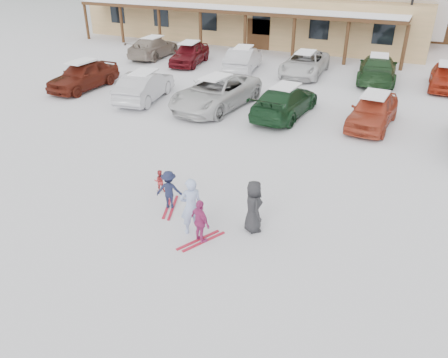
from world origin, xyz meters
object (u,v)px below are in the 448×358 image
at_px(parked_car_2, 216,92).
at_px(parked_car_9, 243,59).
at_px(toddler_red, 160,181).
at_px(child_navy, 169,190).
at_px(parked_car_8, 190,53).
at_px(parked_car_10, 305,64).
at_px(parked_car_4, 373,110).
at_px(parked_car_12, 446,76).
at_px(parked_car_11, 377,69).
at_px(lamp_post, 410,12).
at_px(child_magenta, 200,222).
at_px(parked_car_0, 83,75).
at_px(adult_skier, 191,206).
at_px(parked_car_3, 285,101).
at_px(parked_car_1, 145,86).
at_px(parked_car_7, 153,47).
at_px(bystander_dark, 253,206).

distance_m(parked_car_2, parked_car_9, 7.28).
distance_m(toddler_red, child_navy, 1.12).
distance_m(parked_car_8, parked_car_10, 7.73).
relative_size(parked_car_4, parked_car_10, 0.84).
bearing_deg(parked_car_8, parked_car_12, -4.77).
distance_m(parked_car_11, parked_car_12, 3.66).
distance_m(lamp_post, child_magenta, 24.95).
distance_m(parked_car_0, parked_car_8, 7.87).
xyz_separation_m(toddler_red, parked_car_12, (8.20, 16.48, 0.31)).
bearing_deg(parked_car_8, adult_skier, -69.41).
height_order(parked_car_3, parked_car_9, parked_car_9).
bearing_deg(parked_car_8, child_navy, -71.48).
relative_size(toddler_red, parked_car_8, 0.18).
relative_size(parked_car_2, parked_car_10, 1.10).
bearing_deg(parked_car_1, parked_car_4, 176.10).
xyz_separation_m(parked_car_4, parked_car_8, (-12.77, 6.57, 0.00)).
height_order(child_magenta, parked_car_7, parked_car_7).
xyz_separation_m(parked_car_8, parked_car_11, (11.95, 0.91, 0.03)).
height_order(parked_car_8, parked_car_12, parked_car_8).
bearing_deg(parked_car_0, parked_car_4, 5.16).
bearing_deg(parked_car_7, parked_car_9, 170.16).
xyz_separation_m(child_magenta, parked_car_12, (5.73, 18.36, 0.05)).
height_order(toddler_red, parked_car_12, parked_car_12).
distance_m(bystander_dark, parked_car_11, 17.22).
relative_size(child_magenta, parked_car_11, 0.25).
distance_m(parked_car_2, parked_car_8, 9.03).
relative_size(lamp_post, parked_car_2, 1.01).
distance_m(adult_skier, parked_car_10, 17.75).
relative_size(toddler_red, parked_car_4, 0.18).
height_order(child_navy, parked_car_0, parked_car_0).
xyz_separation_m(lamp_post, parked_car_9, (-8.91, -7.36, -2.43)).
relative_size(child_navy, parked_car_11, 0.24).
bearing_deg(adult_skier, parked_car_9, -113.32).
relative_size(child_navy, parked_car_2, 0.22).
bearing_deg(parked_car_8, lamp_post, 21.18).
xyz_separation_m(parked_car_4, parked_car_7, (-16.11, 7.31, -0.02)).
relative_size(parked_car_4, parked_car_12, 1.04).
height_order(adult_skier, parked_car_2, adult_skier).
bearing_deg(parked_car_12, bystander_dark, -105.54).
relative_size(lamp_post, parked_car_11, 1.07).
height_order(parked_car_2, parked_car_11, parked_car_2).
distance_m(toddler_red, parked_car_4, 10.42).
bearing_deg(parked_car_2, parked_car_10, 80.81).
distance_m(child_navy, parked_car_11, 17.54).
relative_size(parked_car_8, parked_car_10, 0.84).
relative_size(child_magenta, parked_car_10, 0.26).
height_order(lamp_post, parked_car_10, lamp_post).
height_order(parked_car_2, parked_car_7, parked_car_2).
bearing_deg(toddler_red, parked_car_8, -93.96).
relative_size(parked_car_3, parked_car_9, 1.08).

